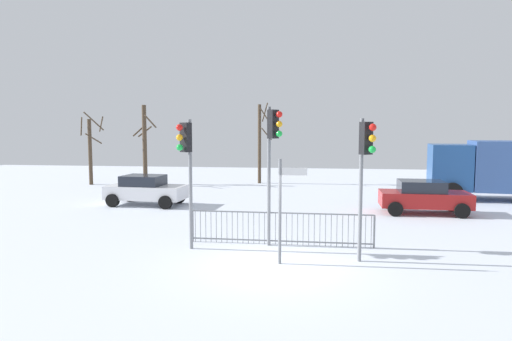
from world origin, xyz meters
TOP-DOWN VIEW (x-y plane):
  - ground_plane at (0.00, 0.00)m, footprint 60.00×60.00m
  - traffic_light_rear_right at (-2.85, 1.31)m, footprint 0.43×0.50m
  - traffic_light_foreground_right at (-0.27, 2.06)m, footprint 0.50×0.44m
  - traffic_light_foreground_left at (2.44, 0.60)m, footprint 0.44×0.49m
  - direction_sign_post at (0.17, 0.20)m, footprint 0.79×0.09m
  - pedestrian_guard_railing at (-0.00, 2.27)m, footprint 5.98×0.13m
  - car_red_trailing at (5.87, 8.39)m, footprint 3.85×2.02m
  - car_white_mid at (-7.12, 8.98)m, footprint 3.93×2.19m
  - delivery_truck at (10.83, 12.68)m, footprint 7.27×3.40m
  - bare_tree_left at (-13.60, 16.17)m, footprint 1.79×2.06m
  - bare_tree_centre at (-10.18, 16.97)m, footprint 1.52×1.50m
  - bare_tree_right at (-2.58, 18.34)m, footprint 0.94×1.43m

SIDE VIEW (x-z plane):
  - ground_plane at x=0.00m, z-range 0.00..0.00m
  - pedestrian_guard_railing at x=0.00m, z-range 0.02..1.09m
  - car_red_trailing at x=5.87m, z-range 0.03..1.50m
  - car_white_mid at x=-7.12m, z-range 0.03..1.50m
  - direction_sign_post at x=0.17m, z-range 0.18..3.13m
  - delivery_truck at x=10.83m, z-range 0.19..3.29m
  - bare_tree_left at x=-13.60m, z-range 0.02..4.82m
  - bare_tree_centre at x=-10.18m, z-range 0.09..5.37m
  - bare_tree_right at x=-2.58m, z-range 0.09..5.53m
  - traffic_light_rear_right at x=-2.85m, z-range 0.95..5.01m
  - traffic_light_foreground_left at x=2.44m, z-range 0.95..5.01m
  - traffic_light_foreground_right at x=-0.27m, z-range 1.04..5.50m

